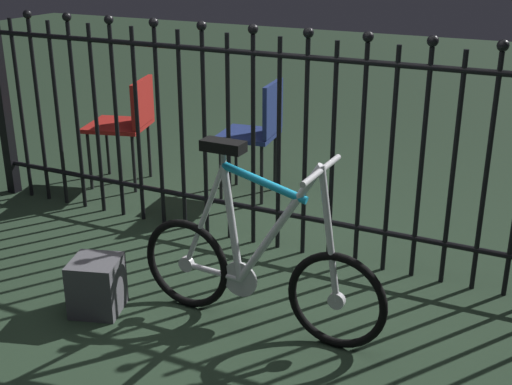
% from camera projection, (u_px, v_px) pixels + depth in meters
% --- Properties ---
extents(ground_plane, '(20.00, 20.00, 0.00)m').
position_uv_depth(ground_plane, '(209.00, 302.00, 3.45)').
color(ground_plane, '#223424').
extents(iron_fence, '(4.19, 0.07, 1.37)m').
position_uv_depth(iron_fence, '(262.00, 134.00, 3.85)').
color(iron_fence, black).
rests_on(iron_fence, ground).
extents(bicycle, '(1.26, 0.40, 0.90)m').
position_uv_depth(bicycle, '(257.00, 266.00, 3.14)').
color(bicycle, black).
rests_on(bicycle, ground).
extents(chair_red, '(0.52, 0.52, 0.79)m').
position_uv_depth(chair_red, '(127.00, 120.00, 4.91)').
color(chair_red, black).
rests_on(chair_red, ground).
extents(chair_navy, '(0.43, 0.42, 0.83)m').
position_uv_depth(chair_navy, '(258.00, 127.00, 4.67)').
color(chair_navy, black).
rests_on(chair_navy, ground).
extents(display_crate, '(0.29, 0.29, 0.28)m').
position_uv_depth(display_crate, '(97.00, 286.00, 3.33)').
color(display_crate, '#4C4C51').
rests_on(display_crate, ground).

